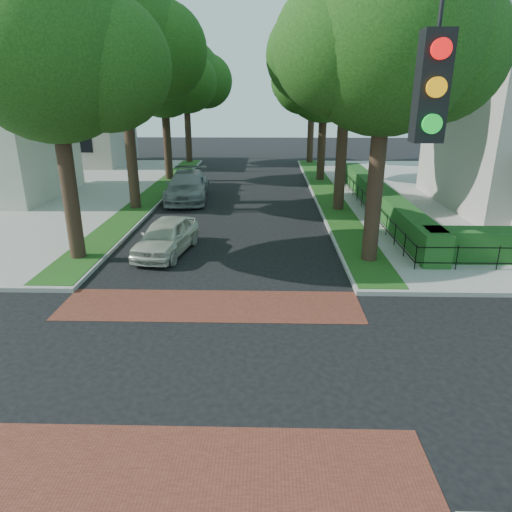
# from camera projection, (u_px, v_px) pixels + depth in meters

# --- Properties ---
(ground) EXTENTS (120.00, 120.00, 0.00)m
(ground) POSITION_uv_depth(u_px,v_px,m) (195.00, 365.00, 10.69)
(ground) COLOR black
(ground) RESTS_ON ground
(crosswalk_far) EXTENTS (9.00, 2.20, 0.01)m
(crosswalk_far) POSITION_uv_depth(u_px,v_px,m) (211.00, 305.00, 13.70)
(crosswalk_far) COLOR maroon
(crosswalk_far) RESTS_ON ground
(crosswalk_near) EXTENTS (9.00, 2.20, 0.01)m
(crosswalk_near) POSITION_uv_depth(u_px,v_px,m) (166.00, 471.00, 7.67)
(crosswalk_near) COLOR maroon
(crosswalk_near) RESTS_ON ground
(grass_strip_ne) EXTENTS (1.60, 29.80, 0.02)m
(grass_strip_ne) POSITION_uv_depth(u_px,v_px,m) (327.00, 193.00, 28.50)
(grass_strip_ne) COLOR #214E16
(grass_strip_ne) RESTS_ON sidewalk_ne
(grass_strip_nw) EXTENTS (1.60, 29.80, 0.02)m
(grass_strip_nw) POSITION_uv_depth(u_px,v_px,m) (155.00, 192.00, 28.76)
(grass_strip_nw) COLOR #214E16
(grass_strip_nw) RESTS_ON sidewalk_nw
(tree_right_near) EXTENTS (7.75, 6.67, 10.66)m
(tree_right_near) POSITION_uv_depth(u_px,v_px,m) (389.00, 41.00, 14.82)
(tree_right_near) COLOR black
(tree_right_near) RESTS_ON sidewalk_ne
(tree_right_mid) EXTENTS (8.25, 7.09, 11.22)m
(tree_right_mid) POSITION_uv_depth(u_px,v_px,m) (349.00, 51.00, 22.25)
(tree_right_mid) COLOR black
(tree_right_mid) RESTS_ON sidewalk_ne
(tree_right_far) EXTENTS (7.25, 6.23, 9.74)m
(tree_right_far) POSITION_uv_depth(u_px,v_px,m) (326.00, 80.00, 31.06)
(tree_right_far) COLOR black
(tree_right_far) RESTS_ON sidewalk_ne
(tree_right_back) EXTENTS (7.50, 6.45, 10.20)m
(tree_right_back) POSITION_uv_depth(u_px,v_px,m) (314.00, 79.00, 39.43)
(tree_right_back) COLOR black
(tree_right_back) RESTS_ON sidewalk_ne
(tree_left_near) EXTENTS (7.50, 6.45, 10.20)m
(tree_left_near) POSITION_uv_depth(u_px,v_px,m) (57.00, 54.00, 15.19)
(tree_left_near) COLOR black
(tree_left_near) RESTS_ON sidewalk_nw
(tree_left_mid) EXTENTS (8.00, 6.88, 11.48)m
(tree_left_mid) POSITION_uv_depth(u_px,v_px,m) (125.00, 44.00, 22.38)
(tree_left_mid) COLOR black
(tree_left_mid) RESTS_ON sidewalk_nw
(tree_left_far) EXTENTS (7.00, 6.02, 9.86)m
(tree_left_far) POSITION_uv_depth(u_px,v_px,m) (165.00, 77.00, 31.25)
(tree_left_far) COLOR black
(tree_left_far) RESTS_ON sidewalk_nw
(tree_left_back) EXTENTS (7.75, 6.66, 10.44)m
(tree_left_back) POSITION_uv_depth(u_px,v_px,m) (187.00, 77.00, 39.65)
(tree_left_back) COLOR black
(tree_left_back) RESTS_ON sidewalk_nw
(hedge_main_road) EXTENTS (1.00, 18.00, 1.20)m
(hedge_main_road) POSITION_uv_depth(u_px,v_px,m) (380.00, 198.00, 24.39)
(hedge_main_road) COLOR #1A4919
(hedge_main_road) RESTS_ON sidewalk_ne
(fence_main_road) EXTENTS (0.06, 18.00, 0.90)m
(fence_main_road) POSITION_uv_depth(u_px,v_px,m) (365.00, 201.00, 24.45)
(fence_main_road) COLOR black
(fence_main_road) RESTS_ON sidewalk_ne
(house_left_far) EXTENTS (10.00, 9.00, 10.14)m
(house_left_far) POSITION_uv_depth(u_px,v_px,m) (70.00, 106.00, 39.51)
(house_left_far) COLOR #B7B1A5
(house_left_far) RESTS_ON sidewalk_nw
(parked_car_front) EXTENTS (2.31, 4.35, 1.41)m
(parked_car_front) POSITION_uv_depth(u_px,v_px,m) (166.00, 236.00, 18.00)
(parked_car_front) COLOR beige
(parked_car_front) RESTS_ON ground
(parked_car_middle) EXTENTS (1.92, 4.26, 1.36)m
(parked_car_middle) POSITION_uv_depth(u_px,v_px,m) (191.00, 189.00, 26.98)
(parked_car_middle) COLOR #212332
(parked_car_middle) RESTS_ON ground
(parked_car_rear) EXTENTS (2.80, 6.00, 1.69)m
(parked_car_rear) POSITION_uv_depth(u_px,v_px,m) (187.00, 186.00, 27.13)
(parked_car_rear) COLOR gray
(parked_car_rear) RESTS_ON ground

